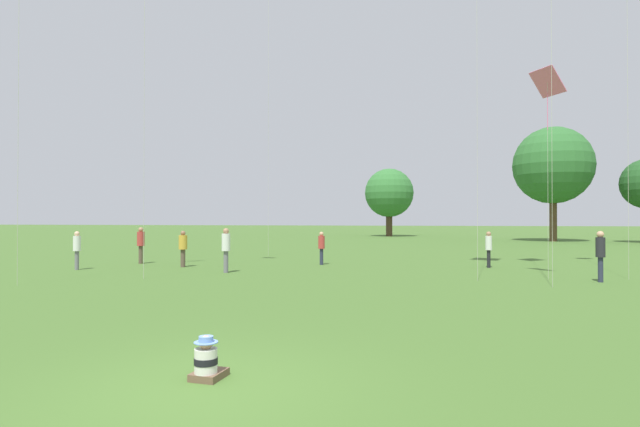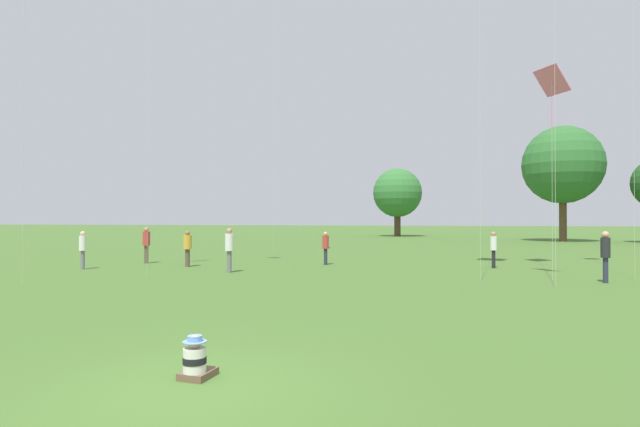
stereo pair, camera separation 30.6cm
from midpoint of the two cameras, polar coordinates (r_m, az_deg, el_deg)
The scene contains 12 objects.
ground_plane at distance 6.95m, azimuth -14.65°, elevation -19.00°, with size 300.00×300.00×0.00m, color #426628.
seated_toddler at distance 7.29m, azimuth -14.04°, elevation -16.06°, with size 0.44×0.52×0.61m.
person_standing_0 at distance 23.76m, azimuth -0.20°, elevation -3.62°, with size 0.43×0.43×1.57m.
person_standing_1 at distance 19.72m, azimuth 29.01°, elevation -3.77°, with size 0.31×0.31×1.77m.
person_standing_2 at distance 20.65m, azimuth -11.12°, elevation -3.65°, with size 0.48×0.48×1.81m.
person_standing_3 at distance 25.91m, azimuth -20.12°, elevation -3.06°, with size 0.49×0.49×1.78m.
person_standing_4 at distance 23.51m, azimuth 18.36°, elevation -3.51°, with size 0.31×0.31×1.62m.
person_standing_5 at distance 23.89m, azimuth -26.36°, elevation -3.40°, with size 0.43×0.43×1.65m.
person_standing_6 at distance 23.52m, azimuth -15.75°, elevation -3.56°, with size 0.40×0.40×1.64m.
kite_6 at distance 20.33m, azimuth 24.15°, elevation 13.16°, with size 1.17×1.31×7.60m.
distant_tree_0 at distance 53.24m, azimuth 24.93°, elevation 4.99°, with size 7.42×7.42×11.06m.
distant_tree_2 at distance 62.30m, azimuth 7.76°, elevation 2.32°, with size 6.00×6.00×8.39m.
Camera 1 is at (2.68, -5.99, 2.20)m, focal length 28.00 mm.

